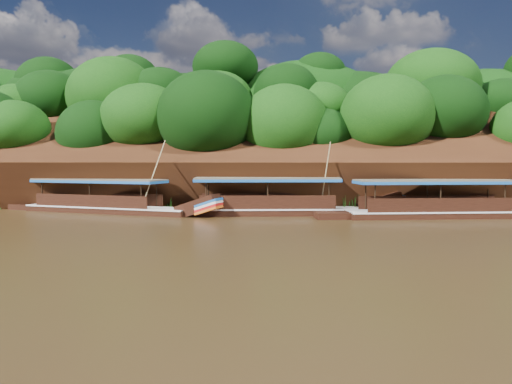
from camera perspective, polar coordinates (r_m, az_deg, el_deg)
ground at (r=28.11m, az=-2.70°, el=-4.33°), size 160.00×160.00×0.00m
riverbank at (r=50.47m, az=1.06°, el=1.35°), size 120.00×30.06×19.40m
boat_0 at (r=36.62m, az=22.00°, el=-1.82°), size 16.10×4.84×6.27m
boat_1 at (r=35.76m, az=3.83°, el=-1.65°), size 15.63×4.19×5.67m
boat_2 at (r=38.29m, az=-15.57°, el=-1.49°), size 15.95×5.88×5.80m
reeds at (r=37.95m, az=-5.00°, el=-0.96°), size 49.75×2.44×1.96m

